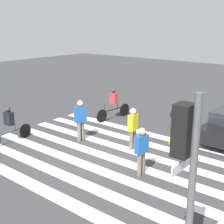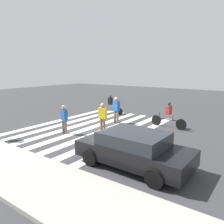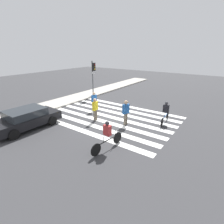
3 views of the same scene
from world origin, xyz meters
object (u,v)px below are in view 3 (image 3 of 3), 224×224
Objects in this scene: pedestrian_adult_yellow_jacket at (94,100)px; cyclist_far_lane at (107,135)px; car_parked_silver_sedan at (26,118)px; pedestrian_adult_tall_backpack at (95,108)px; pedestrian_child_with_backpack at (126,111)px; traffic_light at (93,72)px; cyclist_mid_street at (166,111)px.

cyclist_far_lane is (-4.33, -4.62, -0.06)m from pedestrian_adult_yellow_jacket.
cyclist_far_lane is 0.54× the size of car_parked_silver_sedan.
pedestrian_adult_tall_backpack is 1.03× the size of pedestrian_adult_yellow_jacket.
traffic_light is at bearing -108.42° from pedestrian_child_with_backpack.
car_parked_silver_sedan is at bearing 135.32° from pedestrian_adult_tall_backpack.
cyclist_mid_street is at bearing -106.43° from traffic_light.
traffic_light reaches higher than car_parked_silver_sedan.
cyclist_far_lane is (-3.33, -0.88, -0.14)m from pedestrian_child_with_backpack.
traffic_light is 9.43m from car_parked_silver_sedan.
pedestrian_adult_tall_backpack is 0.72× the size of cyclist_far_lane.
car_parked_silver_sedan is (-4.31, 5.17, -0.31)m from pedestrian_child_with_backpack.
pedestrian_child_with_backpack is 1.08× the size of pedestrian_adult_yellow_jacket.
cyclist_far_lane is 6.14m from car_parked_silver_sedan.
traffic_light is 2.37× the size of pedestrian_adult_yellow_jacket.
pedestrian_adult_tall_backpack is 4.17m from cyclist_far_lane.
pedestrian_adult_tall_backpack is 0.39× the size of car_parked_silver_sedan.
traffic_light reaches higher than pedestrian_adult_yellow_jacket.
cyclist_far_lane is 1.06× the size of cyclist_mid_street.
cyclist_mid_street reaches higher than car_parked_silver_sedan.
pedestrian_child_with_backpack is 2.95m from cyclist_mid_street.
cyclist_far_lane is at bearing -137.58° from pedestrian_adult_tall_backpack.
pedestrian_child_with_backpack reaches higher than pedestrian_adult_yellow_jacket.
traffic_light is at bearing 50.66° from cyclist_far_lane.
pedestrian_adult_yellow_jacket reaches higher than cyclist_far_lane.
pedestrian_adult_yellow_jacket is (1.00, 3.74, -0.08)m from pedestrian_child_with_backpack.
pedestrian_child_with_backpack is at bearing 21.15° from cyclist_far_lane.
pedestrian_child_with_backpack is at bearing -124.03° from traffic_light.
pedestrian_adult_yellow_jacket reaches higher than car_parked_silver_sedan.
traffic_light is 0.89× the size of car_parked_silver_sedan.
cyclist_mid_street is at bearing 114.19° from pedestrian_adult_yellow_jacket.
pedestrian_adult_tall_backpack is 2.17m from pedestrian_adult_yellow_jacket.
cyclist_mid_street is at bearing -65.85° from pedestrian_adult_tall_backpack.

